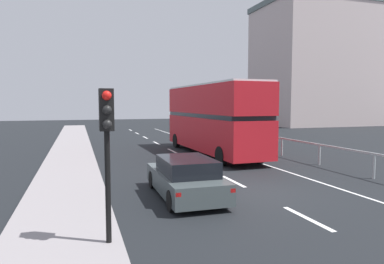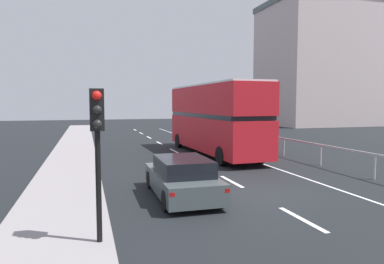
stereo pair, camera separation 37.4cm
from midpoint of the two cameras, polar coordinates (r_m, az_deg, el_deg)
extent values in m
cube|color=black|center=(13.04, 10.24, -9.73)|extent=(75.03, 120.00, 0.10)
cube|color=gray|center=(11.66, -19.74, -11.06)|extent=(2.66, 80.00, 0.14)
cube|color=silver|center=(10.41, 18.51, -13.33)|extent=(0.16, 2.18, 0.01)
cube|color=silver|center=(14.49, 7.20, -8.02)|extent=(0.16, 2.18, 0.01)
cube|color=silver|center=(18.95, 1.16, -4.97)|extent=(0.16, 2.18, 0.01)
cube|color=silver|center=(23.56, -2.52, -3.07)|extent=(0.16, 2.18, 0.01)
cube|color=silver|center=(28.26, -4.98, -1.79)|extent=(0.16, 2.18, 0.01)
cube|color=silver|center=(33.00, -6.73, -0.88)|extent=(0.16, 2.18, 0.01)
cube|color=silver|center=(37.77, -8.04, -0.19)|extent=(0.16, 2.18, 0.01)
cube|color=silver|center=(42.57, -9.06, 0.34)|extent=(0.16, 2.18, 0.01)
cube|color=silver|center=(22.39, 7.12, -3.51)|extent=(0.12, 46.00, 0.01)
cube|color=#A8B0B1|center=(23.45, 12.99, -0.62)|extent=(0.08, 42.00, 0.08)
cylinder|color=#A8B0B1|center=(16.58, 28.26, -5.08)|extent=(0.10, 0.10, 1.06)
cylinder|color=#A8B0B1|center=(19.17, 20.82, -3.57)|extent=(0.10, 0.10, 1.06)
cylinder|color=#A8B0B1|center=(22.01, 15.23, -2.40)|extent=(0.10, 0.10, 1.06)
cylinder|color=#A8B0B1|center=(25.02, 10.97, -1.48)|extent=(0.10, 0.10, 1.06)
cylinder|color=#A8B0B1|center=(28.15, 7.63, -0.76)|extent=(0.10, 0.10, 1.06)
cylinder|color=#A8B0B1|center=(31.35, 4.97, -0.19)|extent=(0.10, 0.10, 1.06)
cylinder|color=#A8B0B1|center=(34.61, 2.81, 0.28)|extent=(0.10, 0.10, 1.06)
cylinder|color=#A8B0B1|center=(37.91, 1.02, 0.67)|extent=(0.10, 0.10, 1.06)
cylinder|color=#A8B0B1|center=(41.25, -0.48, 1.00)|extent=(0.10, 0.10, 1.06)
cube|color=#BDACAA|center=(56.57, 21.10, 9.82)|extent=(17.60, 11.99, 17.10)
cube|color=#525F60|center=(58.10, 21.38, 18.63)|extent=(17.95, 12.23, 0.80)
cube|color=red|center=(21.72, 4.08, -0.17)|extent=(2.72, 10.82, 1.99)
cube|color=black|center=(21.66, 4.09, 2.77)|extent=(2.73, 10.39, 0.24)
cube|color=red|center=(21.65, 4.11, 5.27)|extent=(2.72, 10.82, 1.65)
cube|color=silver|center=(21.67, 4.12, 7.59)|extent=(2.67, 10.61, 0.10)
cube|color=black|center=(26.73, -0.33, 0.96)|extent=(2.19, 0.10, 1.39)
cube|color=yellow|center=(26.68, -0.34, 6.06)|extent=(1.46, 0.08, 0.28)
cylinder|color=black|center=(25.17, -1.77, -1.43)|extent=(0.31, 1.01, 1.00)
cylinder|color=black|center=(25.90, 2.97, -1.27)|extent=(0.31, 1.01, 1.00)
cylinder|color=black|center=(17.93, 5.40, -3.93)|extent=(0.31, 1.01, 1.00)
cylinder|color=black|center=(18.94, 11.61, -3.55)|extent=(0.31, 1.01, 1.00)
cube|color=#434D4E|center=(12.05, -0.85, -8.13)|extent=(1.91, 4.44, 0.66)
cube|color=black|center=(11.72, -0.57, -5.54)|extent=(1.66, 2.45, 0.52)
cube|color=red|center=(9.77, -2.19, -10.19)|extent=(0.16, 0.06, 0.12)
cube|color=red|center=(10.27, 6.83, -9.49)|extent=(0.16, 0.06, 0.12)
cylinder|color=black|center=(13.35, -6.05, -7.71)|extent=(0.21, 0.64, 0.64)
cylinder|color=black|center=(13.73, 0.91, -7.34)|extent=(0.21, 0.64, 0.64)
cylinder|color=black|center=(10.49, -3.17, -11.15)|extent=(0.21, 0.64, 0.64)
cylinder|color=black|center=(10.96, 5.53, -10.46)|extent=(0.21, 0.64, 0.64)
cylinder|color=black|center=(7.82, -13.78, -5.48)|extent=(0.12, 0.12, 3.36)
cube|color=black|center=(7.70, -13.95, 3.54)|extent=(0.30, 0.30, 0.90)
sphere|color=red|center=(7.53, -13.93, 5.80)|extent=(0.20, 0.20, 0.20)
sphere|color=black|center=(7.53, -13.88, 3.52)|extent=(0.20, 0.20, 0.20)
sphere|color=black|center=(7.54, -13.84, 1.24)|extent=(0.20, 0.20, 0.20)
camera|label=1|loc=(0.19, -89.39, 0.05)|focal=32.64mm
camera|label=2|loc=(0.19, 90.61, -0.05)|focal=32.64mm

